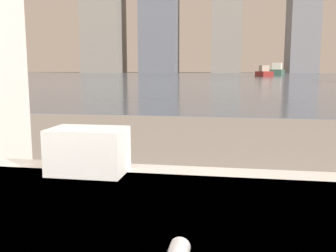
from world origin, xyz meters
The scene contains 4 objects.
towel_stack centered at (-0.21, 0.92, 0.63)m, with size 0.26×0.17×0.16m.
harbor_water centered at (0.00, 62.00, 0.01)m, with size 180.00×110.00×0.01m.
harbor_boat_0 centered at (7.76, 64.87, 0.74)m, with size 3.13×5.85×2.09m.
harbor_boat_2 centered at (4.72, 53.50, 0.55)m, with size 2.23×4.28×1.53m.
Camera 1 is at (0.28, -0.30, 0.91)m, focal length 40.00 mm.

